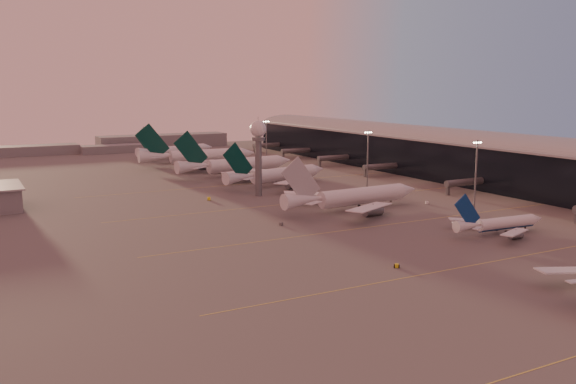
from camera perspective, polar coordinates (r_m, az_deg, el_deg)
name	(u,v)px	position (r m, az deg, el deg)	size (l,w,h in m)	color
ground	(474,283)	(141.25, 17.02, -8.13)	(700.00, 700.00, 0.00)	#4D4B4B
taxiway_markings	(414,220)	(200.70, 11.74, -2.61)	(180.00, 185.25, 0.02)	gold
terminal	(471,158)	(290.58, 16.77, 3.09)	(57.00, 362.00, 23.04)	black
radar_tower	(258,143)	(237.62, -2.80, 4.61)	(6.40, 6.40, 31.10)	slate
mast_b	(476,173)	(214.42, 17.17, 1.68)	(3.60, 0.56, 25.00)	slate
mast_c	(368,158)	(252.69, 7.47, 3.21)	(3.60, 0.56, 25.00)	slate
mast_d	(266,141)	(328.65, -2.04, 4.80)	(3.60, 0.56, 25.00)	slate
distant_horizon	(126,144)	(432.12, -14.92, 4.37)	(165.00, 37.50, 9.00)	slate
narrowbody_mid	(500,225)	(188.16, 19.22, -2.97)	(33.24, 26.47, 12.98)	silver
widebody_white	(354,200)	(213.34, 6.19, -0.76)	(57.68, 46.11, 20.28)	silver
greentail_a	(278,177)	(264.96, -0.98, 1.38)	(55.08, 44.02, 20.28)	silver
greentail_b	(237,168)	(294.60, -4.80, 2.29)	(62.94, 50.62, 22.87)	silver
greentail_c	(199,159)	(332.95, -8.31, 3.12)	(65.91, 53.18, 23.93)	silver
greentail_d	(177,152)	(373.31, -10.36, 3.67)	(53.17, 42.28, 19.94)	silver
gsv_tug_mid	(397,266)	(148.13, 10.13, -6.83)	(3.48, 3.30, 0.86)	yellow
gsv_truck_b	(491,219)	(204.03, 18.44, -2.40)	(5.54, 3.31, 2.11)	silver
gsv_truck_c	(282,222)	(189.49, -0.59, -2.83)	(5.10, 3.89, 1.97)	#5A5D60
gsv_catering_b	(428,199)	(228.66, 12.93, -0.62)	(5.43, 3.91, 4.07)	silver
gsv_tug_far	(309,197)	(234.59, 2.00, -0.50)	(2.61, 3.55, 0.91)	silver
gsv_truck_d	(209,197)	(232.94, -7.42, -0.45)	(4.01, 6.56, 2.49)	yellow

